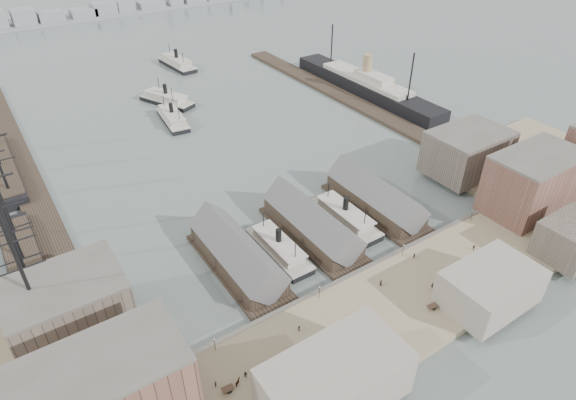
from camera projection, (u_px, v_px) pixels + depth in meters
ground at (346, 266)px, 138.01m from camera, size 900.00×900.00×0.00m
quay at (396, 307)px, 123.71m from camera, size 180.00×30.00×2.00m
seawall at (358, 274)px, 133.79m from camera, size 180.00×1.20×2.30m
east_land at (567, 181)px, 174.13m from camera, size 70.00×80.00×2.00m
west_wharf at (26, 180)px, 175.02m from camera, size 10.00×220.00×1.60m
east_wharf at (352, 101)px, 235.09m from camera, size 10.00×180.00×1.60m
ferry_shed_west at (237, 255)px, 135.05m from camera, size 14.00×42.00×12.60m
ferry_shed_center at (312, 224)px, 146.97m from camera, size 14.00×42.00×12.60m
ferry_shed_east at (375, 197)px, 158.89m from camera, size 14.00×42.00×12.60m
warehouse_west_front at (105, 397)px, 91.47m from camera, size 32.00×18.00×18.00m
warehouse_west_back at (69, 306)px, 113.19m from camera, size 26.00×20.00×14.00m
warehouse_east_front at (533, 183)px, 153.54m from camera, size 30.00×18.00×19.00m
warehouse_east_back at (467, 153)px, 174.12m from camera, size 28.00×20.00×15.00m
street_bldg_center at (490, 287)px, 121.26m from camera, size 24.00×16.00×10.00m
street_bldg_west at (335, 381)px, 97.77m from camera, size 30.00×16.00×12.00m
street_bldg_east at (572, 239)px, 136.34m from camera, size 18.00×14.00×11.00m
lamp_post_far_w at (214, 342)px, 109.91m from camera, size 0.44×0.44×3.92m
lamp_post_near_w at (319, 290)px, 123.66m from camera, size 0.44×0.44×3.92m
lamp_post_near_e at (403, 248)px, 137.42m from camera, size 0.44×0.44×3.92m
lamp_post_far_e at (472, 214)px, 151.17m from camera, size 0.44×0.44×3.92m
far_shore at (63, 15)px, 364.21m from camera, size 500.00×40.00×15.72m
ferry_docked_west at (279, 248)px, 141.39m from camera, size 7.92×26.39×9.42m
ferry_docked_east at (345, 216)px, 154.06m from camera, size 8.43×28.11×10.04m
ferry_open_near at (173, 118)px, 215.91m from camera, size 11.21×28.05×9.75m
ferry_open_mid at (167, 99)px, 233.42m from camera, size 19.93×30.07×10.38m
ferry_open_far at (177, 63)px, 277.11m from camera, size 11.92×31.46×10.98m
sailing_ship_near at (29, 277)px, 130.36m from camera, size 9.33×64.27×38.35m
sailing_ship_mid at (1, 168)px, 178.20m from camera, size 9.70×56.07×39.89m
ocean_steamer at (366, 85)px, 243.98m from camera, size 13.45×98.31×19.66m
tram at (531, 221)px, 149.73m from camera, size 3.28×9.93×3.48m
horse_cart_left at (235, 384)px, 103.09m from camera, size 4.77×1.93×1.63m
horse_cart_center at (356, 318)px, 118.47m from camera, size 4.65×3.63×1.54m
horse_cart_right at (437, 302)px, 122.55m from camera, size 4.79×2.23×1.68m
pedestrian_0 at (216, 384)px, 103.02m from camera, size 0.75×0.76×1.70m
pedestrian_1 at (246, 375)px, 104.91m from camera, size 1.06×1.06×1.74m
pedestrian_2 at (299, 328)px, 115.65m from camera, size 1.08×0.71×1.57m
pedestrian_3 at (360, 328)px, 115.77m from camera, size 1.06×0.62×1.70m
pedestrian_4 at (381, 283)px, 128.39m from camera, size 1.01×0.86×1.75m
pedestrian_5 at (432, 286)px, 127.46m from camera, size 0.58×0.73×1.82m
pedestrian_6 at (414, 256)px, 137.44m from camera, size 0.96×0.83×1.69m
pedestrian_7 at (506, 260)px, 136.01m from camera, size 1.16×0.86×1.59m
pedestrian_8 at (474, 247)px, 140.45m from camera, size 0.54×1.08×1.77m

